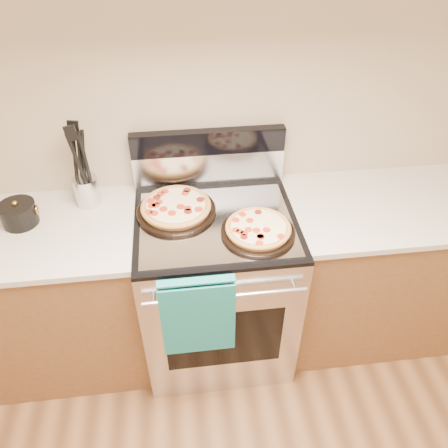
{
  "coord_description": "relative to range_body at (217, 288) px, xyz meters",
  "views": [
    {
      "loc": [
        -0.16,
        0.06,
        2.2
      ],
      "look_at": [
        0.03,
        1.55,
        0.97
      ],
      "focal_mm": 35.0,
      "sensor_mm": 36.0,
      "label": 1
    }
  ],
  "objects": [
    {
      "name": "countertop_left",
      "position": [
        -0.88,
        0.03,
        0.45
      ],
      "size": [
        1.02,
        0.64,
        0.03
      ],
      "primitive_type": "cube",
      "color": "beige",
      "rests_on": "cabinet_left"
    },
    {
      "name": "cooktop",
      "position": [
        0.0,
        0.0,
        0.46
      ],
      "size": [
        0.76,
        0.68,
        0.02
      ],
      "primitive_type": "cube",
      "color": "black",
      "rests_on": "range_body"
    },
    {
      "name": "utensil_crock",
      "position": [
        -0.6,
        0.22,
        0.53
      ],
      "size": [
        0.14,
        0.14,
        0.15
      ],
      "primitive_type": "cylinder",
      "rotation": [
        0.0,
        0.0,
        -0.24
      ],
      "color": "silver",
      "rests_on": "countertop_left"
    },
    {
      "name": "pepperoni_pizza_front",
      "position": [
        0.18,
        -0.13,
        0.5
      ],
      "size": [
        0.39,
        0.39,
        0.04
      ],
      "primitive_type": null,
      "rotation": [
        0.0,
        0.0,
        -0.2
      ],
      "color": "#B78238",
      "rests_on": "foil_sheet"
    },
    {
      "name": "dish_towel",
      "position": [
        -0.12,
        -0.38,
        0.25
      ],
      "size": [
        0.32,
        0.05,
        0.42
      ],
      "primitive_type": null,
      "color": "teal",
      "rests_on": "oven_handle"
    },
    {
      "name": "foil_sheet",
      "position": [
        0.0,
        -0.03,
        0.47
      ],
      "size": [
        0.7,
        0.55,
        0.01
      ],
      "primitive_type": "cube",
      "color": "gray",
      "rests_on": "cooktop"
    },
    {
      "name": "saucepan",
      "position": [
        -0.9,
        0.1,
        0.51
      ],
      "size": [
        0.17,
        0.17,
        0.1
      ],
      "primitive_type": "cylinder",
      "rotation": [
        0.0,
        0.0,
        0.08
      ],
      "color": "black",
      "rests_on": "countertop_left"
    },
    {
      "name": "cabinet_right",
      "position": [
        0.88,
        0.03,
        -0.01
      ],
      "size": [
        1.0,
        0.62,
        0.88
      ],
      "primitive_type": "cube",
      "color": "brown",
      "rests_on": "ground"
    },
    {
      "name": "backsplash_upper",
      "position": [
        0.0,
        0.31,
        0.71
      ],
      "size": [
        0.76,
        0.06,
        0.12
      ],
      "primitive_type": "cube",
      "color": "black",
      "rests_on": "backsplash_lower"
    },
    {
      "name": "oven_window",
      "position": [
        0.0,
        -0.34,
        0.0
      ],
      "size": [
        0.56,
        0.01,
        0.4
      ],
      "primitive_type": "cube",
      "color": "black",
      "rests_on": "range_body"
    },
    {
      "name": "range_body",
      "position": [
        0.0,
        0.0,
        0.0
      ],
      "size": [
        0.76,
        0.68,
        0.9
      ],
      "primitive_type": "cube",
      "color": "#B7B7BC",
      "rests_on": "ground"
    },
    {
      "name": "cabinet_left",
      "position": [
        -0.88,
        0.03,
        -0.01
      ],
      "size": [
        1.0,
        0.62,
        0.88
      ],
      "primitive_type": "cube",
      "color": "brown",
      "rests_on": "ground"
    },
    {
      "name": "pepperoni_pizza_back",
      "position": [
        -0.18,
        0.07,
        0.5
      ],
      "size": [
        0.44,
        0.44,
        0.05
      ],
      "primitive_type": null,
      "rotation": [
        0.0,
        0.0,
        0.2
      ],
      "color": "#B78238",
      "rests_on": "foil_sheet"
    },
    {
      "name": "backsplash_lower",
      "position": [
        0.0,
        0.31,
        0.56
      ],
      "size": [
        0.76,
        0.06,
        0.18
      ],
      "primitive_type": "cube",
      "color": "silver",
      "rests_on": "cooktop"
    },
    {
      "name": "countertop_right",
      "position": [
        0.88,
        0.03,
        0.45
      ],
      "size": [
        1.02,
        0.64,
        0.03
      ],
      "primitive_type": "cube",
      "color": "beige",
      "rests_on": "cabinet_right"
    },
    {
      "name": "wall_back",
      "position": [
        0.0,
        0.35,
        0.9
      ],
      "size": [
        4.0,
        0.0,
        4.0
      ],
      "primitive_type": "plane",
      "rotation": [
        1.57,
        0.0,
        0.0
      ],
      "color": "tan",
      "rests_on": "ground"
    },
    {
      "name": "oven_handle",
      "position": [
        0.0,
        -0.38,
        0.35
      ],
      "size": [
        0.7,
        0.03,
        0.03
      ],
      "primitive_type": "cylinder",
      "rotation": [
        0.0,
        1.57,
        0.0
      ],
      "color": "silver",
      "rests_on": "range_body"
    }
  ]
}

